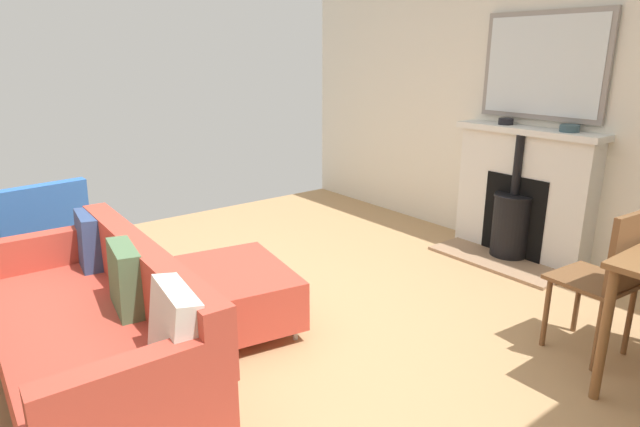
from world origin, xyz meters
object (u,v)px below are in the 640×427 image
(sofa, at_px, (97,331))
(dining_chair_near_fireplace, at_px, (609,273))
(armchair_accent, at_px, (40,229))
(mantel_bowl_near, at_px, (506,121))
(ottoman, at_px, (238,291))
(fireplace, at_px, (520,201))
(mantel_bowl_far, at_px, (570,128))

(sofa, height_order, dining_chair_near_fireplace, dining_chair_near_fireplace)
(dining_chair_near_fireplace, bearing_deg, armchair_accent, -52.49)
(mantel_bowl_near, height_order, armchair_accent, mantel_bowl_near)
(armchair_accent, relative_size, dining_chair_near_fireplace, 0.93)
(mantel_bowl_near, distance_m, ottoman, 2.72)
(ottoman, bearing_deg, fireplace, 171.56)
(mantel_bowl_far, distance_m, ottoman, 2.80)
(armchair_accent, height_order, dining_chair_near_fireplace, dining_chair_near_fireplace)
(fireplace, distance_m, armchair_accent, 3.82)
(mantel_bowl_far, xyz_separation_m, sofa, (3.47, -0.54, -0.80))
(dining_chair_near_fireplace, bearing_deg, mantel_bowl_far, -140.71)
(sofa, bearing_deg, ottoman, -169.68)
(mantel_bowl_near, relative_size, ottoman, 0.14)
(fireplace, bearing_deg, sofa, -3.49)
(ottoman, height_order, armchair_accent, armchair_accent)
(mantel_bowl_near, distance_m, mantel_bowl_far, 0.56)
(mantel_bowl_far, distance_m, sofa, 3.60)
(fireplace, relative_size, dining_chair_near_fireplace, 1.40)
(ottoman, relative_size, dining_chair_near_fireplace, 1.02)
(mantel_bowl_near, distance_m, armchair_accent, 3.81)
(mantel_bowl_near, distance_m, dining_chair_near_fireplace, 1.92)
(mantel_bowl_near, relative_size, dining_chair_near_fireplace, 0.14)
(mantel_bowl_near, height_order, mantel_bowl_far, mantel_bowl_far)
(fireplace, bearing_deg, mantel_bowl_near, -96.50)
(sofa, xyz_separation_m, ottoman, (-0.91, -0.17, -0.10))
(sofa, bearing_deg, mantel_bowl_far, 171.10)
(fireplace, relative_size, armchair_accent, 1.51)
(sofa, distance_m, dining_chair_near_fireplace, 2.78)
(fireplace, bearing_deg, armchair_accent, -27.84)
(sofa, distance_m, armchair_accent, 1.58)
(fireplace, distance_m, mantel_bowl_near, 0.69)
(mantel_bowl_far, relative_size, ottoman, 0.16)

